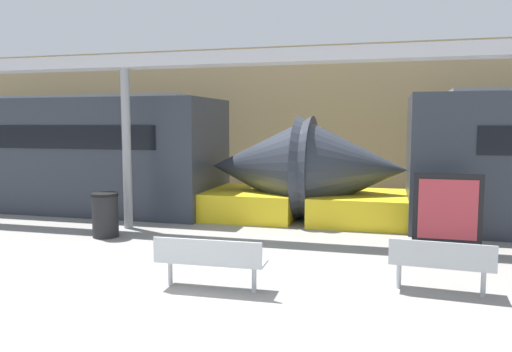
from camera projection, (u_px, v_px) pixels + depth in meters
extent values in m
plane|color=gray|center=(161.00, 308.00, 6.61)|extent=(60.00, 60.00, 0.00)
cube|color=tan|center=(301.00, 122.00, 16.74)|extent=(56.00, 0.20, 5.00)
cone|color=#2D333D|center=(351.00, 169.00, 12.38)|extent=(2.69, 2.63, 2.63)
cube|color=yellow|center=(361.00, 208.00, 12.42)|extent=(2.42, 2.46, 0.70)
cube|color=#2D333D|center=(15.00, 153.00, 14.90)|extent=(12.52, 2.90, 3.10)
cone|color=#2D333D|center=(261.00, 167.00, 12.97)|extent=(2.69, 2.63, 2.63)
cube|color=yellow|center=(252.00, 203.00, 13.14)|extent=(2.42, 2.46, 0.70)
cube|color=gray|center=(13.00, 99.00, 14.73)|extent=(11.27, 1.74, 0.10)
cube|color=#ADB2B7|center=(211.00, 261.00, 7.34)|extent=(1.64, 0.48, 0.04)
cube|color=#ADB2B7|center=(207.00, 251.00, 7.12)|extent=(1.63, 0.08, 0.34)
cylinder|color=#ADB2B7|center=(170.00, 272.00, 7.51)|extent=(0.07, 0.07, 0.41)
cylinder|color=#ADB2B7|center=(254.00, 279.00, 7.21)|extent=(0.07, 0.07, 0.41)
cube|color=#ADB2B7|center=(441.00, 263.00, 7.19)|extent=(1.46, 0.54, 0.04)
cube|color=#ADB2B7|center=(442.00, 254.00, 6.98)|extent=(1.44, 0.14, 0.34)
cylinder|color=#ADB2B7|center=(399.00, 275.00, 7.40)|extent=(0.07, 0.07, 0.41)
cylinder|color=#ADB2B7|center=(483.00, 283.00, 7.03)|extent=(0.07, 0.07, 0.41)
cylinder|color=black|center=(105.00, 216.00, 10.73)|extent=(0.55, 0.55, 0.90)
cylinder|color=black|center=(105.00, 194.00, 10.68)|extent=(0.58, 0.58, 0.06)
cube|color=black|center=(447.00, 213.00, 9.44)|extent=(1.25, 0.06, 1.50)
cube|color=#B73842|center=(448.00, 210.00, 9.40)|extent=(1.07, 0.01, 1.14)
cylinder|color=gray|center=(127.00, 150.00, 11.50)|extent=(0.20, 0.20, 3.68)
cube|color=#B7B7BC|center=(124.00, 62.00, 11.29)|extent=(28.00, 0.60, 0.28)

